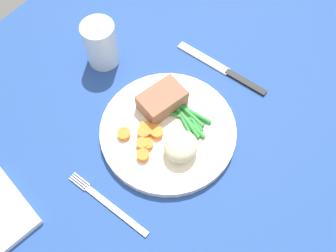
{
  "coord_description": "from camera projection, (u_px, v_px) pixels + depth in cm",
  "views": [
    {
      "loc": [
        -23.42,
        -19.51,
        61.9
      ],
      "look_at": [
        1.26,
        -0.88,
        4.6
      ],
      "focal_mm": 39.42,
      "sensor_mm": 36.0,
      "label": 1
    }
  ],
  "objects": [
    {
      "name": "water_glass",
      "position": [
        101.0,
        46.0,
        0.72
      ],
      "size": [
        6.48,
        6.48,
        9.37
      ],
      "color": "silver",
      "rests_on": "dining_table"
    },
    {
      "name": "carrot_slices",
      "position": [
        145.0,
        138.0,
        0.65
      ],
      "size": [
        7.09,
        7.54,
        1.18
      ],
      "color": "orange",
      "rests_on": "dinner_plate"
    },
    {
      "name": "mashed_potatoes",
      "position": [
        181.0,
        146.0,
        0.62
      ],
      "size": [
        6.1,
        5.68,
        3.88
      ],
      "primitive_type": "ellipsoid",
      "color": "beige",
      "rests_on": "dinner_plate"
    },
    {
      "name": "meat_portion",
      "position": [
        162.0,
        100.0,
        0.67
      ],
      "size": [
        9.25,
        7.25,
        3.5
      ],
      "primitive_type": "cube",
      "rotation": [
        0.0,
        0.0,
        -0.24
      ],
      "color": "#936047",
      "rests_on": "dinner_plate"
    },
    {
      "name": "knife",
      "position": [
        223.0,
        69.0,
        0.74
      ],
      "size": [
        1.7,
        20.5,
        0.64
      ],
      "rotation": [
        0.0,
        0.0,
        -0.07
      ],
      "color": "black",
      "rests_on": "dining_table"
    },
    {
      "name": "fork",
      "position": [
        109.0,
        204.0,
        0.61
      ],
      "size": [
        1.44,
        16.6,
        0.4
      ],
      "rotation": [
        0.0,
        0.0,
        0.06
      ],
      "color": "silver",
      "rests_on": "dining_table"
    },
    {
      "name": "dining_table",
      "position": [
        160.0,
        137.0,
        0.68
      ],
      "size": [
        120.0,
        90.0,
        2.0
      ],
      "color": "#234793",
      "rests_on": "ground"
    },
    {
      "name": "green_beans",
      "position": [
        189.0,
        118.0,
        0.67
      ],
      "size": [
        5.89,
        8.56,
        0.88
      ],
      "color": "#2D8C38",
      "rests_on": "dinner_plate"
    },
    {
      "name": "dinner_plate",
      "position": [
        168.0,
        131.0,
        0.67
      ],
      "size": [
        24.55,
        24.55,
        1.6
      ],
      "primitive_type": "cylinder",
      "color": "white",
      "rests_on": "dining_table"
    }
  ]
}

